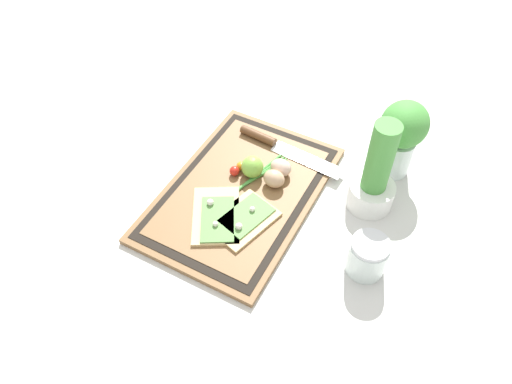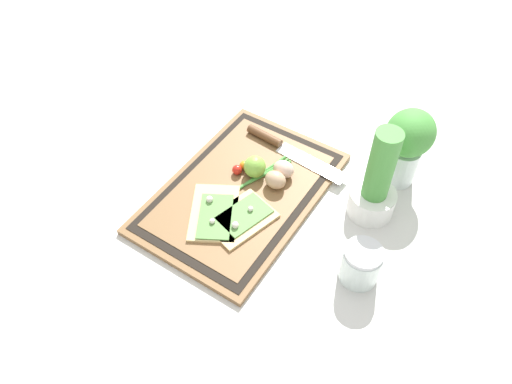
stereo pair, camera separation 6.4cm
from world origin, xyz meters
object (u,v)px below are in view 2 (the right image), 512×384
object	(u,v)px
pizza_slice_far	(241,218)
cherry_tomato_yellow	(244,165)
herb_pot	(375,187)
herb_glass	(408,143)
sauce_jar	(360,265)
knife	(279,144)
egg_brown	(275,180)
lime	(256,167)
egg_pink	(284,169)
pizza_slice_near	(214,213)
cherry_tomato_red	(237,170)

from	to	relation	value
pizza_slice_far	cherry_tomato_yellow	distance (m)	0.16
herb_pot	herb_glass	bearing A→B (deg)	174.35
herb_pot	sauce_jar	size ratio (longest dim) A/B	2.71
knife	egg_brown	bearing A→B (deg)	27.43
egg_brown	lime	distance (m)	0.06
egg_pink	herb_pot	size ratio (longest dim) A/B	0.21
knife	lime	size ratio (longest dim) A/B	5.44
pizza_slice_far	egg_brown	xyz separation A→B (m)	(-0.13, 0.01, 0.02)
pizza_slice_near	sauce_jar	xyz separation A→B (m)	(-0.04, 0.34, 0.02)
cherry_tomato_yellow	sauce_jar	xyz separation A→B (m)	(0.11, 0.36, 0.01)
knife	egg_pink	bearing A→B (deg)	37.25
cherry_tomato_yellow	herb_glass	size ratio (longest dim) A/B	0.11
knife	sauce_jar	xyz separation A→B (m)	(0.23, 0.33, 0.01)
cherry_tomato_red	sauce_jar	distance (m)	0.38
pizza_slice_near	sauce_jar	size ratio (longest dim) A/B	2.16
lime	egg_pink	bearing A→B (deg)	122.44
egg_brown	cherry_tomato_red	distance (m)	0.10
egg_pink	sauce_jar	xyz separation A→B (m)	(0.15, 0.27, 0.00)
pizza_slice_near	herb_glass	xyz separation A→B (m)	(-0.35, 0.30, 0.10)
pizza_slice_far	egg_pink	xyz separation A→B (m)	(-0.17, 0.01, 0.02)
egg_pink	cherry_tomato_yellow	distance (m)	0.10
pizza_slice_near	pizza_slice_far	world-z (taller)	same
lime	sauce_jar	xyz separation A→B (m)	(0.11, 0.33, -0.00)
pizza_slice_near	pizza_slice_far	bearing A→B (deg)	110.68
egg_brown	lime	xyz separation A→B (m)	(-0.00, -0.06, 0.01)
sauce_jar	lime	bearing A→B (deg)	-108.80
cherry_tomato_red	cherry_tomato_yellow	bearing A→B (deg)	167.79
lime	cherry_tomato_yellow	size ratio (longest dim) A/B	2.44
egg_brown	knife	bearing A→B (deg)	-152.57
knife	sauce_jar	bearing A→B (deg)	55.74
pizza_slice_near	knife	bearing A→B (deg)	178.14
egg_brown	sauce_jar	bearing A→B (deg)	68.45
egg_brown	cherry_tomato_red	xyz separation A→B (m)	(0.02, -0.10, -0.01)
knife	herb_glass	distance (m)	0.32
pizza_slice_far	knife	world-z (taller)	pizza_slice_far
egg_brown	egg_pink	xyz separation A→B (m)	(-0.04, -0.00, 0.00)
sauce_jar	egg_pink	bearing A→B (deg)	-118.39
knife	lime	world-z (taller)	lime
egg_pink	lime	distance (m)	0.07
egg_pink	egg_brown	bearing A→B (deg)	2.48
pizza_slice_far	herb_glass	size ratio (longest dim) A/B	0.85
egg_pink	cherry_tomato_red	bearing A→B (deg)	-60.19
knife	herb_pot	world-z (taller)	herb_pot
egg_brown	herb_pot	bearing A→B (deg)	106.91
lime	herb_glass	size ratio (longest dim) A/B	0.26
egg_brown	herb_pot	world-z (taller)	herb_pot
herb_pot	sauce_jar	xyz separation A→B (m)	(0.17, 0.05, -0.05)
pizza_slice_near	sauce_jar	world-z (taller)	sauce_jar
sauce_jar	herb_glass	world-z (taller)	herb_glass
lime	knife	bearing A→B (deg)	-177.67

